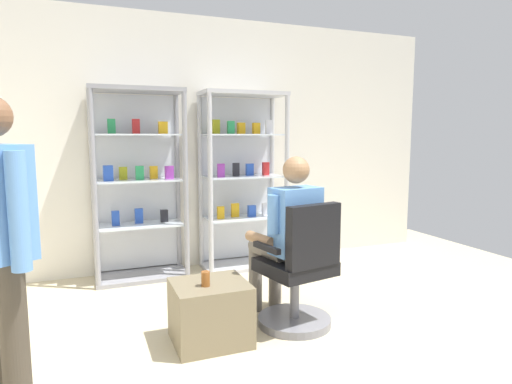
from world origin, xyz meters
TOP-DOWN VIEW (x-y plane):
  - back_wall at (0.00, 3.00)m, footprint 6.00×0.10m
  - display_cabinet_left at (-0.55, 2.76)m, footprint 0.90×0.45m
  - display_cabinet_right at (0.55, 2.76)m, footprint 0.90×0.45m
  - office_chair at (0.41, 1.07)m, footprint 0.61×0.57m
  - seated_shopkeeper at (0.38, 1.23)m, footprint 0.54×0.61m
  - storage_crate at (-0.28, 1.09)m, footprint 0.51×0.46m
  - tea_glass at (-0.32, 1.03)m, footprint 0.06×0.06m

SIDE VIEW (x-z plane):
  - storage_crate at x=-0.28m, z-range 0.00..0.43m
  - office_chair at x=0.41m, z-range -0.09..0.87m
  - tea_glass at x=-0.32m, z-range 0.43..0.53m
  - seated_shopkeeper at x=0.38m, z-range 0.07..1.36m
  - display_cabinet_left at x=-0.55m, z-range 0.01..1.91m
  - display_cabinet_right at x=0.55m, z-range 0.02..1.92m
  - back_wall at x=0.00m, z-range 0.00..2.70m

